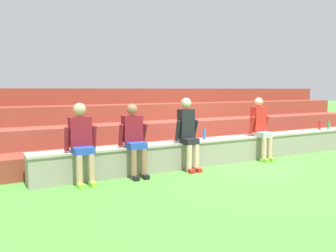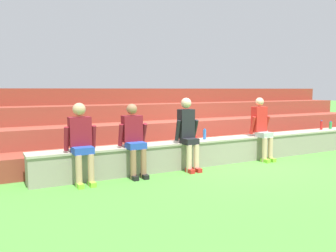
{
  "view_description": "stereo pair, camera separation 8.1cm",
  "coord_description": "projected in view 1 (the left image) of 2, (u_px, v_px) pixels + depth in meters",
  "views": [
    {
      "loc": [
        -5.07,
        -5.91,
        1.66
      ],
      "look_at": [
        -1.67,
        0.22,
        0.9
      ],
      "focal_mm": 36.84,
      "sensor_mm": 36.0,
      "label": 1
    },
    {
      "loc": [
        -5.0,
        -5.95,
        1.66
      ],
      "look_at": [
        -1.67,
        0.22,
        0.9
      ],
      "focal_mm": 36.84,
      "sensor_mm": 36.0,
      "label": 2
    }
  ],
  "objects": [
    {
      "name": "ground_plane",
      "position": [
        238.0,
        163.0,
        7.76
      ],
      "size": [
        80.0,
        80.0,
        0.0
      ],
      "primitive_type": "plane",
      "color": "#4C9338"
    },
    {
      "name": "water_bottle_mid_right",
      "position": [
        320.0,
        125.0,
        9.39
      ],
      "size": [
        0.07,
        0.07,
        0.26
      ],
      "color": "red",
      "rests_on": "stone_seating_wall"
    },
    {
      "name": "person_center",
      "position": [
        188.0,
        132.0,
        7.0
      ],
      "size": [
        0.49,
        0.52,
        1.48
      ],
      "color": "beige",
      "rests_on": "ground"
    },
    {
      "name": "person_left_of_center",
      "position": [
        134.0,
        137.0,
        6.48
      ],
      "size": [
        0.55,
        0.55,
        1.38
      ],
      "color": "#996B4C",
      "rests_on": "ground"
    },
    {
      "name": "plastic_cup_left_end",
      "position": [
        195.0,
        138.0,
        7.34
      ],
      "size": [
        0.08,
        0.08,
        0.11
      ],
      "primitive_type": "cylinder",
      "color": "red",
      "rests_on": "stone_seating_wall"
    },
    {
      "name": "person_right_of_center",
      "position": [
        261.0,
        127.0,
        8.02
      ],
      "size": [
        0.51,
        0.55,
        1.46
      ],
      "color": "#DBAD89",
      "rests_on": "ground"
    },
    {
      "name": "water_bottle_mid_left",
      "position": [
        204.0,
        134.0,
        7.55
      ],
      "size": [
        0.07,
        0.07,
        0.24
      ],
      "color": "blue",
      "rests_on": "stone_seating_wall"
    },
    {
      "name": "brick_bleachers",
      "position": [
        179.0,
        125.0,
        9.91
      ],
      "size": [
        12.02,
        3.11,
        1.67
      ],
      "color": "brown",
      "rests_on": "ground"
    },
    {
      "name": "stone_seating_wall",
      "position": [
        231.0,
        148.0,
        7.92
      ],
      "size": [
        8.84,
        0.49,
        0.56
      ],
      "color": "gray",
      "rests_on": "ground"
    },
    {
      "name": "water_bottle_near_left",
      "position": [
        329.0,
        125.0,
        9.56
      ],
      "size": [
        0.07,
        0.07,
        0.22
      ],
      "color": "green",
      "rests_on": "stone_seating_wall"
    },
    {
      "name": "plastic_cup_right_end",
      "position": [
        265.0,
        133.0,
        8.33
      ],
      "size": [
        0.08,
        0.08,
        0.1
      ],
      "primitive_type": "cylinder",
      "color": "white",
      "rests_on": "stone_seating_wall"
    },
    {
      "name": "person_far_left",
      "position": [
        82.0,
        140.0,
        5.96
      ],
      "size": [
        0.56,
        0.55,
        1.42
      ],
      "color": "tan",
      "rests_on": "ground"
    }
  ]
}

